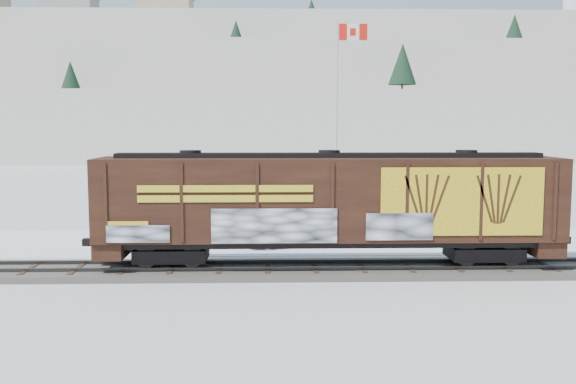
{
  "coord_description": "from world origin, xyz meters",
  "views": [
    {
      "loc": [
        -1.85,
        -26.84,
        6.28
      ],
      "look_at": [
        -1.04,
        3.0,
        3.17
      ],
      "focal_mm": 40.0,
      "sensor_mm": 36.0,
      "label": 1
    }
  ],
  "objects_px": {
    "car_white": "(351,223)",
    "flagpole": "(338,150)",
    "hopper_railcar": "(329,202)",
    "car_dark": "(520,228)",
    "car_silver": "(287,232)"
  },
  "relations": [
    {
      "from": "hopper_railcar",
      "to": "flagpole",
      "type": "height_order",
      "value": "flagpole"
    },
    {
      "from": "hopper_railcar",
      "to": "car_silver",
      "type": "height_order",
      "value": "hopper_railcar"
    },
    {
      "from": "flagpole",
      "to": "car_dark",
      "type": "height_order",
      "value": "flagpole"
    },
    {
      "from": "flagpole",
      "to": "hopper_railcar",
      "type": "bearing_deg",
      "value": -97.59
    },
    {
      "from": "hopper_railcar",
      "to": "flagpole",
      "type": "bearing_deg",
      "value": 82.41
    },
    {
      "from": "hopper_railcar",
      "to": "car_dark",
      "type": "height_order",
      "value": "hopper_railcar"
    },
    {
      "from": "hopper_railcar",
      "to": "car_dark",
      "type": "bearing_deg",
      "value": 33.38
    },
    {
      "from": "car_dark",
      "to": "car_silver",
      "type": "bearing_deg",
      "value": 86.44
    },
    {
      "from": "hopper_railcar",
      "to": "car_white",
      "type": "xyz_separation_m",
      "value": [
        2.01,
        8.3,
        -2.16
      ]
    },
    {
      "from": "car_silver",
      "to": "car_white",
      "type": "xyz_separation_m",
      "value": [
        3.65,
        2.38,
        0.12
      ]
    },
    {
      "from": "hopper_railcar",
      "to": "flagpole",
      "type": "relative_size",
      "value": 1.53
    },
    {
      "from": "car_white",
      "to": "flagpole",
      "type": "bearing_deg",
      "value": -17.33
    },
    {
      "from": "hopper_railcar",
      "to": "car_dark",
      "type": "relative_size",
      "value": 4.05
    },
    {
      "from": "flagpole",
      "to": "car_silver",
      "type": "relative_size",
      "value": 2.91
    },
    {
      "from": "flagpole",
      "to": "car_white",
      "type": "distance_m",
      "value": 6.13
    }
  ]
}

